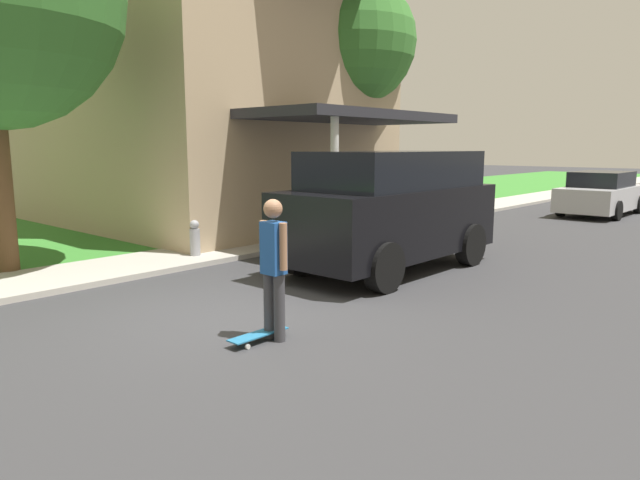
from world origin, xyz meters
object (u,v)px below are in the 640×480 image
object	(u,v)px
suv_parked	(391,208)
fire_hydrant	(195,238)
lawn_tree_far	(352,43)
skateboarder	(274,263)
skateboard	(259,335)
car_down_street	(601,194)

from	to	relation	value
suv_parked	fire_hydrant	world-z (taller)	suv_parked
lawn_tree_far	skateboarder	distance (m)	10.61
fire_hydrant	skateboarder	bearing A→B (deg)	-25.41
skateboarder	skateboard	size ratio (longest dim) A/B	2.10
fire_hydrant	skateboard	bearing A→B (deg)	-27.62
lawn_tree_far	suv_parked	size ratio (longest dim) A/B	1.50
suv_parked	skateboarder	world-z (taller)	suv_parked
suv_parked	skateboarder	bearing A→B (deg)	-73.13
skateboarder	fire_hydrant	xyz separation A→B (m)	(-4.57, 2.17, -0.47)
suv_parked	fire_hydrant	bearing A→B (deg)	-150.85
skateboard	fire_hydrant	bearing A→B (deg)	152.38
suv_parked	car_down_street	size ratio (longest dim) A/B	1.06
lawn_tree_far	suv_parked	distance (m)	7.04
lawn_tree_far	car_down_street	world-z (taller)	lawn_tree_far
car_down_street	fire_hydrant	world-z (taller)	car_down_street
skateboard	fire_hydrant	distance (m)	5.08
lawn_tree_far	skateboarder	xyz separation A→B (m)	(5.47, -8.13, -4.08)
skateboard	fire_hydrant	world-z (taller)	fire_hydrant
car_down_street	skateboard	bearing A→B (deg)	-86.66
lawn_tree_far	skateboard	xyz separation A→B (m)	(5.39, -8.31, -4.90)
car_down_street	suv_parked	bearing A→B (deg)	-91.11
lawn_tree_far	skateboard	distance (m)	11.05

